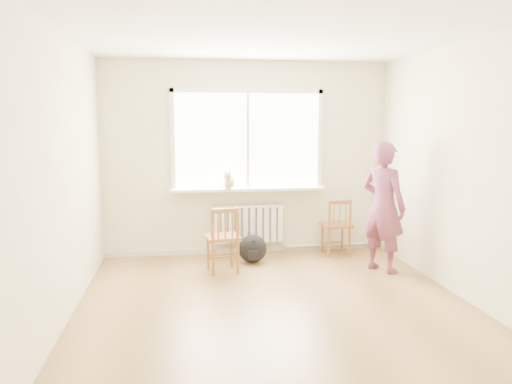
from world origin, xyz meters
name	(u,v)px	position (x,y,z in m)	size (l,w,h in m)	color
floor	(277,309)	(0.00, 0.00, 0.00)	(4.50, 4.50, 0.00)	#9D7140
ceiling	(279,30)	(0.00, 0.00, 2.70)	(4.50, 4.50, 0.00)	white
back_wall	(247,158)	(0.00, 2.25, 1.35)	(4.00, 0.01, 2.70)	beige
window	(248,136)	(0.00, 2.22, 1.66)	(2.12, 0.05, 1.42)	white
windowsill	(248,189)	(0.00, 2.14, 0.93)	(2.15, 0.22, 0.04)	white
radiator	(248,223)	(0.00, 2.16, 0.44)	(1.00, 0.12, 0.55)	white
heating_pipe	(333,245)	(1.25, 2.19, 0.08)	(0.04, 0.04, 1.40)	silver
baseboard	(248,250)	(0.00, 2.23, 0.04)	(4.00, 0.03, 0.08)	beige
chair_left	(223,239)	(-0.42, 1.33, 0.42)	(0.46, 0.44, 0.83)	#96612B
chair_right	(337,227)	(1.21, 1.91, 0.40)	(0.40, 0.38, 0.80)	#96612B
person	(383,207)	(1.55, 1.11, 0.81)	(0.59, 0.39, 1.62)	#CC446B
cat	(229,181)	(-0.29, 2.05, 1.06)	(0.23, 0.40, 0.27)	#CBB78A
backpack	(252,249)	(-0.01, 1.70, 0.19)	(0.38, 0.28, 0.38)	black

